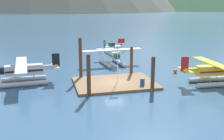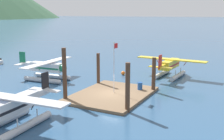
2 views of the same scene
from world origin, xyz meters
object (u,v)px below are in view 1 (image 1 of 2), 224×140
at_px(seaplane_yellow_stbd_aft, 214,73).
at_px(seaplane_silver_port_fwd, 24,72).
at_px(flagpole, 119,55).
at_px(fuel_drum, 142,82).
at_px(boat_white_open_north, 112,47).
at_px(mooring_buoy, 175,71).
at_px(seaplane_white_bow_right, 112,56).

xyz_separation_m(seaplane_yellow_stbd_aft, seaplane_silver_port_fwd, (-24.10, 6.29, 0.00)).
bearing_deg(seaplane_silver_port_fwd, flagpole, -14.75).
bearing_deg(fuel_drum, seaplane_silver_port_fwd, 159.87).
xyz_separation_m(seaplane_silver_port_fwd, boat_white_open_north, (18.13, 24.62, -1.09)).
bearing_deg(seaplane_yellow_stbd_aft, mooring_buoy, 107.08).
distance_m(flagpole, seaplane_yellow_stbd_aft, 12.70).
xyz_separation_m(seaplane_white_bow_right, boat_white_open_north, (4.13, 16.13, -1.09)).
distance_m(mooring_buoy, seaplane_white_bow_right, 11.45).
relative_size(mooring_buoy, seaplane_silver_port_fwd, 0.06).
relative_size(seaplane_silver_port_fwd, boat_white_open_north, 2.19).
xyz_separation_m(flagpole, seaplane_white_bow_right, (1.98, 11.65, -2.38)).
xyz_separation_m(flagpole, fuel_drum, (2.52, -2.17, -3.22)).
height_order(flagpole, seaplane_white_bow_right, flagpole).
bearing_deg(flagpole, boat_white_open_north, 77.59).
bearing_deg(fuel_drum, seaplane_white_bow_right, 92.23).
relative_size(seaplane_yellow_stbd_aft, seaplane_white_bow_right, 1.00).
distance_m(fuel_drum, seaplane_white_bow_right, 13.85).
height_order(seaplane_white_bow_right, seaplane_silver_port_fwd, same).
relative_size(fuel_drum, seaplane_white_bow_right, 0.08).
bearing_deg(mooring_buoy, seaplane_silver_port_fwd, -178.88).
relative_size(seaplane_white_bow_right, seaplane_silver_port_fwd, 1.00).
bearing_deg(seaplane_silver_port_fwd, seaplane_white_bow_right, 31.22).
bearing_deg(boat_white_open_north, seaplane_white_bow_right, -104.35).
relative_size(flagpole, mooring_buoy, 9.64).
bearing_deg(boat_white_open_north, seaplane_yellow_stbd_aft, -79.07).
bearing_deg(seaplane_yellow_stbd_aft, fuel_drum, 174.28).
height_order(flagpole, seaplane_silver_port_fwd, flagpole).
xyz_separation_m(flagpole, seaplane_yellow_stbd_aft, (12.08, -3.12, -2.38)).
relative_size(flagpole, seaplane_silver_port_fwd, 0.56).
bearing_deg(fuel_drum, seaplane_yellow_stbd_aft, -5.72).
bearing_deg(mooring_buoy, boat_white_open_north, 99.17).
bearing_deg(seaplane_white_bow_right, fuel_drum, -87.77).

